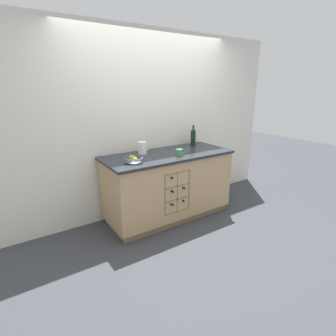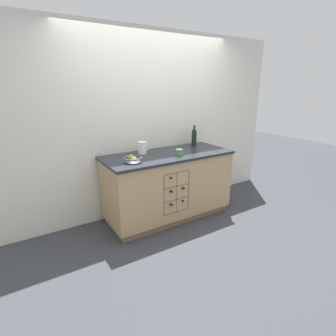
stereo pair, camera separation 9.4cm
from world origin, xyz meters
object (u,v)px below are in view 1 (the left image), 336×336
Objects in this scene: standing_wine_bottle at (193,137)px; white_pitcher at (143,148)px; fruit_bowl at (133,159)px; ceramic_mug at (179,152)px.

white_pitcher is at bearing -178.57° from standing_wine_bottle.
fruit_bowl is 0.42m from white_pitcher.
ceramic_mug is (0.35, -0.36, -0.04)m from white_pitcher.
fruit_bowl is 1.22m from standing_wine_bottle.
fruit_bowl is 0.73× the size of standing_wine_bottle.
white_pitcher is 0.56× the size of standing_wine_bottle.
fruit_bowl is 1.81× the size of ceramic_mug.
ceramic_mug is at bearing -45.90° from white_pitcher.
ceramic_mug reaches higher than fruit_bowl.
white_pitcher is (0.29, 0.30, 0.05)m from fruit_bowl.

